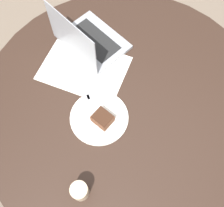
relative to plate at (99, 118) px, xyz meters
name	(u,v)px	position (x,y,z in m)	size (l,w,h in m)	color
ground_plane	(120,142)	(0.04, 0.16, -0.76)	(12.00, 12.00, 0.00)	#6B5B4C
dining_table	(123,106)	(0.04, 0.16, -0.12)	(1.39, 1.39, 0.75)	black
paper_document	(84,68)	(-0.22, 0.18, 0.00)	(0.46, 0.38, 0.00)	white
plate	(99,118)	(0.00, 0.00, 0.00)	(0.27, 0.27, 0.01)	silver
cake_slice	(103,119)	(0.02, -0.01, 0.03)	(0.09, 0.08, 0.05)	brown
fork	(92,107)	(-0.06, 0.02, 0.01)	(0.15, 0.12, 0.00)	silver
coffee_glass	(80,191)	(0.12, -0.31, 0.04)	(0.07, 0.07, 0.09)	#C6AD89
laptop	(88,40)	(-0.28, 0.31, 0.04)	(0.38, 0.32, 0.26)	gray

